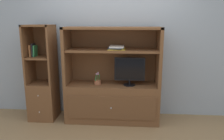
% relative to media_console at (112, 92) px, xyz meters
% --- Properties ---
extents(ground_plane, '(8.00, 8.00, 0.00)m').
position_rel_media_console_xyz_m(ground_plane, '(0.00, -0.41, -0.50)').
color(ground_plane, '#99754C').
extents(painted_rear_wall, '(6.00, 0.10, 2.80)m').
position_rel_media_console_xyz_m(painted_rear_wall, '(0.00, 0.34, 0.90)').
color(painted_rear_wall, '#9EA8B2').
rests_on(painted_rear_wall, ground_plane).
extents(media_console, '(1.54, 0.52, 1.57)m').
position_rel_media_console_xyz_m(media_console, '(0.00, 0.00, 0.00)').
color(media_console, brown).
rests_on(media_console, ground_plane).
extents(tv_monitor, '(0.49, 0.19, 0.46)m').
position_rel_media_console_xyz_m(tv_monitor, '(0.28, -0.06, 0.38)').
color(tv_monitor, black).
rests_on(tv_monitor, media_console).
extents(potted_plant, '(0.11, 0.11, 0.21)m').
position_rel_media_console_xyz_m(potted_plant, '(-0.24, -0.04, 0.18)').
color(potted_plant, '#B26642').
rests_on(potted_plant, media_console).
extents(magazine_stack, '(0.28, 0.35, 0.06)m').
position_rel_media_console_xyz_m(magazine_stack, '(0.07, -0.01, 0.75)').
color(magazine_stack, gold).
rests_on(magazine_stack, media_console).
extents(bookshelf_tall, '(0.44, 0.45, 1.61)m').
position_rel_media_console_xyz_m(bookshelf_tall, '(-1.19, 0.00, 0.04)').
color(bookshelf_tall, brown).
rests_on(bookshelf_tall, ground_plane).
extents(upright_book_row, '(0.09, 0.18, 0.22)m').
position_rel_media_console_xyz_m(upright_book_row, '(-1.31, -0.01, 0.68)').
color(upright_book_row, '#A56638').
rests_on(upright_book_row, bookshelf_tall).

